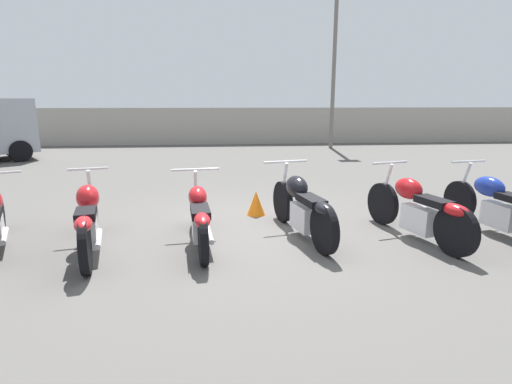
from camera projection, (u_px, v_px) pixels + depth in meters
name	position (u px, v px, depth m)	size (l,w,h in m)	color
ground_plane	(256.00, 232.00, 6.18)	(60.00, 60.00, 0.00)	#514F4C
fence_back	(231.00, 126.00, 18.27)	(40.00, 0.04, 1.66)	#9E998E
light_pole_left	(334.00, 55.00, 16.21)	(0.70, 0.35, 6.29)	slate
motorcycle_slot_1	(89.00, 219.00, 5.30)	(0.76, 2.20, 1.03)	black
motorcycle_slot_2	(199.00, 217.00, 5.52)	(0.71, 2.06, 0.98)	black
motorcycle_slot_3	(302.00, 207.00, 5.88)	(0.79, 2.18, 1.05)	black
motorcycle_slot_4	(418.00, 209.00, 5.77)	(0.81, 2.14, 1.05)	black
motorcycle_slot_5	(499.00, 206.00, 5.98)	(0.65, 2.18, 1.03)	black
traffic_cone_far	(256.00, 203.00, 7.05)	(0.33, 0.33, 0.43)	orange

